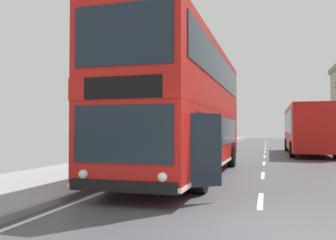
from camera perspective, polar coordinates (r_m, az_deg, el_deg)
name	(u,v)px	position (r m, az deg, el deg)	size (l,w,h in m)	color
ground	(212,226)	(6.21, 7.00, -16.22)	(15.80, 140.00, 0.20)	#47474C
double_decker_bus_main	(185,108)	(12.83, 2.73, 1.85)	(3.22, 11.29, 4.55)	red
background_bus_far_lane	(307,128)	(26.06, 21.05, -1.26)	(2.70, 10.79, 3.14)	red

